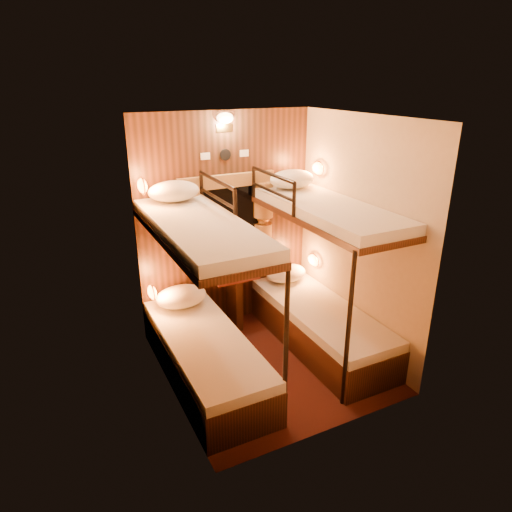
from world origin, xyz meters
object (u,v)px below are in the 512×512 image
bunk_right (321,298)px  bottle_right (238,263)px  bunk_left (204,326)px  table (234,293)px  bottle_left (231,267)px

bunk_right → bottle_right: bearing=124.0°
bunk_left → table: bearing=50.3°
table → bottle_left: bearing=-134.6°
table → bottle_left: 0.36m
bunk_left → bottle_right: (0.73, 0.84, 0.19)m
bunk_left → bottle_right: 1.13m
bunk_right → bottle_right: bunk_right is taller
bunk_right → bunk_left: bearing=180.0°
bottle_right → table: bearing=-145.9°
bunk_left → bunk_right: 1.30m
bunk_left → bunk_right: bearing=0.0°
bottle_left → bunk_right: bearing=-46.1°
bunk_left → table: 1.02m
bottle_right → bunk_right: bearing=-56.0°
table → bunk_left: bearing=-129.7°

